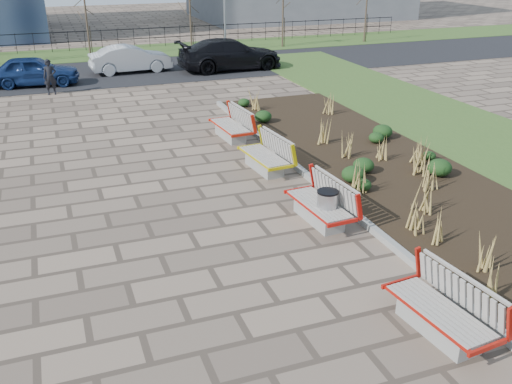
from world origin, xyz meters
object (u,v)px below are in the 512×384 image
object	(u,v)px
bench_d	(230,124)
car_black	(230,54)
bench_c	(264,154)
litter_bin	(327,209)
car_silver	(131,59)
lamp_east	(224,0)
car_blue	(34,71)
bench_b	(319,202)
bench_a	(440,308)
pedestrian	(50,77)

from	to	relation	value
bench_d	car_black	xyz separation A→B (m)	(3.58, 11.11, 0.31)
bench_c	litter_bin	distance (m)	3.81
litter_bin	car_black	distance (m)	18.44
car_silver	litter_bin	bearing A→B (deg)	-178.91
bench_c	car_black	distance (m)	14.73
bench_d	lamp_east	distance (m)	17.37
car_black	bench_c	bearing A→B (deg)	163.62
car_blue	bench_b	bearing A→B (deg)	-154.01
bench_a	litter_bin	bearing A→B (deg)	82.84
bench_b	litter_bin	xyz separation A→B (m)	(0.09, -0.24, -0.08)
bench_b	bench_c	bearing A→B (deg)	85.75
pedestrian	car_blue	size ratio (longest dim) A/B	0.38
bench_c	pedestrian	world-z (taller)	pedestrian
bench_a	car_silver	xyz separation A→B (m)	(-1.39, 23.51, 0.20)
bench_c	lamp_east	world-z (taller)	lamp_east
bench_a	bench_c	bearing A→B (deg)	84.03
bench_c	car_black	xyz separation A→B (m)	(3.58, 14.29, 0.31)
litter_bin	bench_d	bearing A→B (deg)	90.73
bench_d	litter_bin	bearing A→B (deg)	-93.82
bench_a	litter_bin	size ratio (longest dim) A/B	2.49
bench_a	car_blue	distance (m)	22.78
car_blue	lamp_east	distance (m)	12.70
lamp_east	car_blue	bearing A→B (deg)	-152.53
litter_bin	pedestrian	world-z (taller)	pedestrian
bench_d	car_blue	bearing A→B (deg)	115.07
bench_b	bench_d	size ratio (longest dim) A/B	1.00
litter_bin	car_blue	bearing A→B (deg)	109.22
pedestrian	lamp_east	world-z (taller)	lamp_east
litter_bin	pedestrian	xyz separation A→B (m)	(-5.51, 15.66, 0.34)
bench_c	car_black	bearing A→B (deg)	70.58
bench_b	pedestrian	xyz separation A→B (m)	(-5.42, 15.43, 0.26)
car_silver	car_black	world-z (taller)	car_black
pedestrian	bench_a	bearing A→B (deg)	-74.53
litter_bin	lamp_east	size ratio (longest dim) A/B	0.14
bench_d	pedestrian	world-z (taller)	pedestrian
bench_a	car_silver	size ratio (longest dim) A/B	0.51
pedestrian	car_blue	world-z (taller)	pedestrian
bench_c	lamp_east	xyz separation A→B (m)	(5.00, 19.62, 2.54)
car_black	bench_d	bearing A→B (deg)	159.81
bench_c	car_black	world-z (taller)	car_black
bench_d	bench_a	bearing A→B (deg)	-94.55
car_blue	car_black	bearing A→B (deg)	-80.69
pedestrian	car_silver	world-z (taller)	pedestrian
lamp_east	bench_d	bearing A→B (deg)	-106.92
bench_a	car_black	world-z (taller)	car_black
pedestrian	car_black	size ratio (longest dim) A/B	0.28
bench_b	bench_d	distance (m)	6.76
car_blue	car_silver	xyz separation A→B (m)	(4.68, 1.55, -0.00)
bench_c	litter_bin	bearing A→B (deg)	-94.01
bench_a	bench_d	xyz separation A→B (m)	(0.00, 11.28, 0.00)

